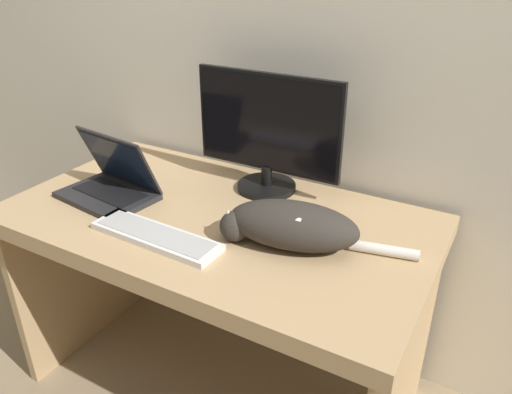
{
  "coord_description": "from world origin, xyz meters",
  "views": [
    {
      "loc": [
        0.83,
        -0.79,
        1.57
      ],
      "look_at": [
        0.18,
        0.35,
        0.9
      ],
      "focal_mm": 35.0,
      "sensor_mm": 36.0,
      "label": 1
    }
  ],
  "objects": [
    {
      "name": "desk",
      "position": [
        0.0,
        0.39,
        0.6
      ],
      "size": [
        1.41,
        0.78,
        0.77
      ],
      "color": "tan",
      "rests_on": "ground_plane"
    },
    {
      "name": "cat",
      "position": [
        0.29,
        0.35,
        0.84
      ],
      "size": [
        0.56,
        0.25,
        0.14
      ],
      "rotation": [
        0.0,
        0.0,
        0.2
      ],
      "color": "#332D28",
      "rests_on": "desk"
    },
    {
      "name": "wall_back",
      "position": [
        0.0,
        0.84,
        1.3
      ],
      "size": [
        6.4,
        0.06,
        2.6
      ],
      "color": "silver",
      "rests_on": "ground_plane"
    },
    {
      "name": "external_keyboard",
      "position": [
        -0.07,
        0.18,
        0.78
      ],
      "size": [
        0.44,
        0.13,
        0.02
      ],
      "rotation": [
        0.0,
        0.0,
        -0.03
      ],
      "color": "white",
      "rests_on": "desk"
    },
    {
      "name": "laptop",
      "position": [
        -0.4,
        0.33,
        0.82
      ],
      "size": [
        0.35,
        0.27,
        0.23
      ],
      "rotation": [
        0.0,
        0.0,
        -0.13
      ],
      "color": "#232326",
      "rests_on": "desk"
    },
    {
      "name": "monitor",
      "position": [
        0.05,
        0.65,
        0.98
      ],
      "size": [
        0.55,
        0.21,
        0.42
      ],
      "color": "black",
      "rests_on": "desk"
    }
  ]
}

